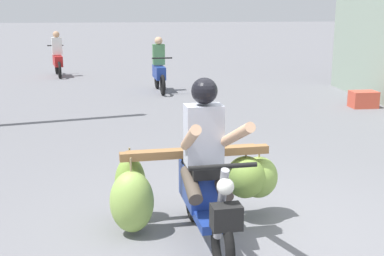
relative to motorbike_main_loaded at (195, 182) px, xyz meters
The scene contains 5 objects.
ground_plane 0.84m from the motorbike_main_loaded, 35.11° to the right, with size 120.00×120.00×0.00m, color slate.
motorbike_main_loaded is the anchor object (origin of this frame).
motorbike_distant_ahead_left 8.55m from the motorbike_main_loaded, 88.52° to the left, with size 0.50×1.62×1.40m.
motorbike_distant_ahead_right 12.08m from the motorbike_main_loaded, 103.00° to the left, with size 0.58×1.60×1.40m.
produce_crate 7.40m from the motorbike_main_loaded, 52.37° to the left, with size 0.56×0.40×0.36m, color #CC4C38.
Camera 1 is at (-1.17, -4.39, 2.22)m, focal length 48.58 mm.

